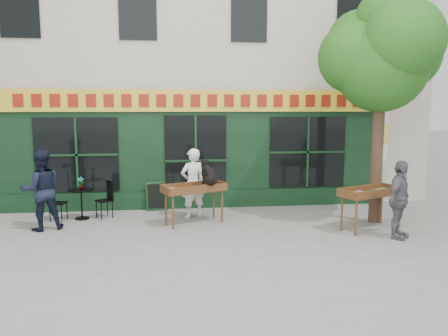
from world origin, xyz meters
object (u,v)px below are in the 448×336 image
(dog, at_px, (209,171))
(woman, at_px, (193,183))
(book_cart_center, at_px, (194,191))
(man_right, at_px, (399,200))
(book_cart_right, at_px, (370,194))
(man_left, at_px, (41,190))
(bistro_table, at_px, (81,198))

(dog, xyz_separation_m, woman, (-0.35, 0.70, -0.40))
(book_cart_center, distance_m, man_right, 4.64)
(book_cart_center, relative_size, book_cart_right, 1.00)
(woman, xyz_separation_m, man_left, (-3.51, -0.75, 0.04))
(woman, bearing_deg, dog, 93.88)
(book_cart_center, height_order, dog, dog)
(dog, height_order, woman, woman)
(man_left, bearing_deg, bistro_table, -150.62)
(woman, bearing_deg, book_cart_right, 135.38)
(book_cart_center, bearing_deg, woman, 67.31)
(dog, relative_size, book_cart_right, 0.37)
(book_cart_center, height_order, woman, woman)
(man_left, bearing_deg, book_cart_right, 150.73)
(woman, bearing_deg, man_right, 128.57)
(book_cart_center, relative_size, man_right, 0.95)
(book_cart_center, xyz_separation_m, dog, (0.35, -0.05, 0.47))
(dog, height_order, book_cart_right, dog)
(book_cart_center, xyz_separation_m, bistro_table, (-2.81, 0.80, -0.28))
(book_cart_right, bearing_deg, woman, 135.67)
(man_right, bearing_deg, woman, 108.86)
(woman, relative_size, bistro_table, 2.35)
(bistro_table, bearing_deg, woman, -2.95)
(woman, height_order, man_left, man_left)
(book_cart_right, bearing_deg, dog, 143.57)
(book_cart_center, relative_size, man_left, 0.87)
(dog, height_order, man_left, man_left)
(dog, xyz_separation_m, book_cart_right, (3.66, -0.92, -0.47))
(bistro_table, bearing_deg, man_left, -127.87)
(man_right, bearing_deg, man_left, 125.98)
(book_cart_center, bearing_deg, man_right, -44.38)
(dog, distance_m, bistro_table, 3.36)
(book_cart_center, xyz_separation_m, man_left, (-3.51, -0.10, 0.11))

